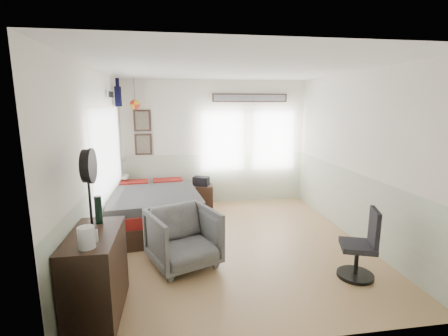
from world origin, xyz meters
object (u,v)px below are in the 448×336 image
(dresser, at_px, (96,274))
(nightstand, at_px, (201,196))
(armchair, at_px, (183,238))
(task_chair, at_px, (362,250))
(bed, at_px, (154,209))

(dresser, distance_m, nightstand, 3.79)
(armchair, relative_size, task_chair, 0.95)
(dresser, height_order, task_chair, task_chair)
(dresser, xyz_separation_m, task_chair, (3.14, 0.26, -0.08))
(armchair, relative_size, nightstand, 1.86)
(bed, height_order, nightstand, bed)
(bed, bearing_deg, dresser, -106.61)
(armchair, bearing_deg, nightstand, 57.18)
(bed, bearing_deg, task_chair, -46.12)
(armchair, bearing_deg, task_chair, -39.74)
(dresser, bearing_deg, armchair, 45.45)
(armchair, xyz_separation_m, task_chair, (2.22, -0.68, -0.02))
(bed, relative_size, armchair, 2.56)
(armchair, bearing_deg, bed, 84.67)
(bed, bearing_deg, nightstand, 40.82)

